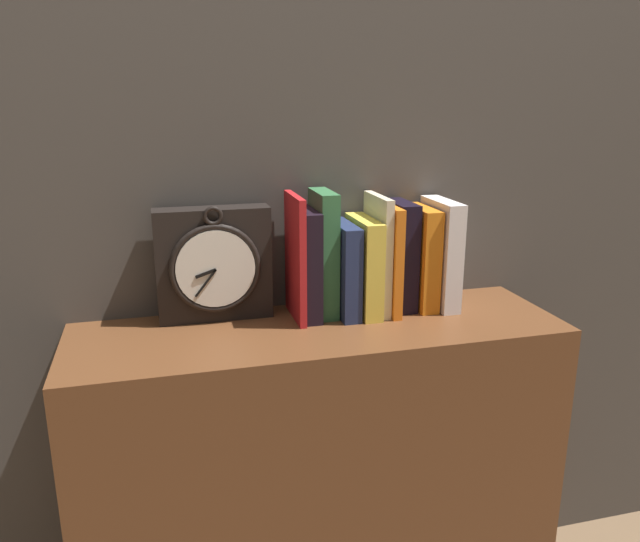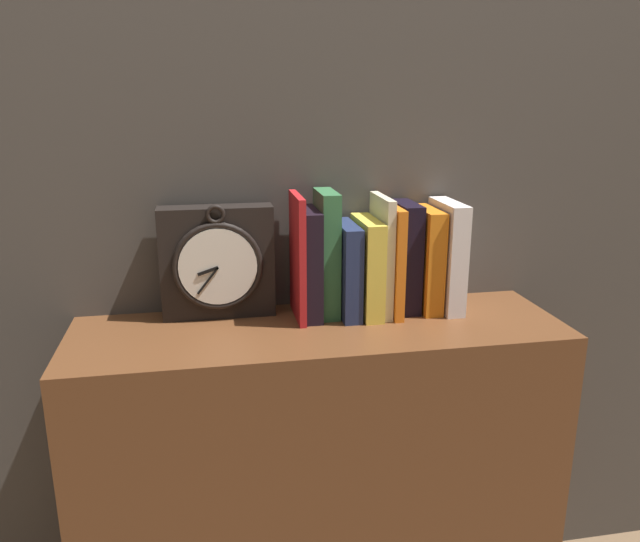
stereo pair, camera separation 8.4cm
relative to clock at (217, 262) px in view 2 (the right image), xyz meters
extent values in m
cube|color=#47423D|center=(0.19, 0.07, 0.47)|extent=(6.00, 0.05, 2.60)
cube|color=brown|center=(0.19, -0.10, -0.47)|extent=(0.96, 0.29, 0.72)
cube|color=black|center=(0.00, 0.01, 0.00)|extent=(0.22, 0.06, 0.22)
torus|color=black|center=(0.00, -0.03, 0.00)|extent=(0.18, 0.01, 0.18)
cylinder|color=white|center=(0.00, -0.03, 0.00)|extent=(0.15, 0.01, 0.15)
cube|color=black|center=(-0.02, -0.04, -0.01)|extent=(0.04, 0.00, 0.02)
cube|color=black|center=(-0.02, -0.04, -0.03)|extent=(0.04, 0.00, 0.05)
torus|color=black|center=(0.00, -0.03, 0.10)|extent=(0.04, 0.01, 0.04)
cube|color=red|center=(0.16, -0.03, 0.01)|extent=(0.01, 0.14, 0.25)
cube|color=black|center=(0.18, -0.03, 0.00)|extent=(0.03, 0.13, 0.22)
cube|color=#326B3E|center=(0.22, -0.02, 0.01)|extent=(0.04, 0.12, 0.25)
cube|color=navy|center=(0.26, -0.04, -0.02)|extent=(0.04, 0.14, 0.19)
cube|color=yellow|center=(0.30, -0.04, -0.01)|extent=(0.04, 0.15, 0.20)
cube|color=beige|center=(0.33, -0.03, 0.01)|extent=(0.02, 0.14, 0.24)
cube|color=orange|center=(0.35, -0.04, 0.00)|extent=(0.02, 0.14, 0.22)
cube|color=black|center=(0.38, -0.02, 0.00)|extent=(0.04, 0.12, 0.22)
cube|color=orange|center=(0.43, -0.03, -0.01)|extent=(0.04, 0.13, 0.21)
cube|color=silver|center=(0.47, -0.04, 0.00)|extent=(0.04, 0.14, 0.23)
camera|label=1|loc=(-0.10, -1.19, 0.33)|focal=35.00mm
camera|label=2|loc=(-0.02, -1.21, 0.33)|focal=35.00mm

